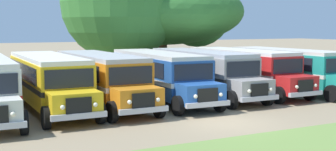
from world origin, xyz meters
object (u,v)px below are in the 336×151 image
parked_bus_slot_2 (101,76)px  parked_bus_slot_5 (243,68)px  parked_bus_slot_1 (49,79)px  parked_bus_slot_4 (203,71)px  broad_shade_tree (152,8)px  parked_bus_slot_3 (159,73)px  parked_bus_slot_6 (288,67)px

parked_bus_slot_2 → parked_bus_slot_5: size_ratio=1.00×
parked_bus_slot_1 → parked_bus_slot_4: size_ratio=1.00×
broad_shade_tree → parked_bus_slot_3: bearing=-113.2°
parked_bus_slot_1 → parked_bus_slot_3: 6.52m
parked_bus_slot_1 → broad_shade_tree: broad_shade_tree is taller
parked_bus_slot_4 → broad_shade_tree: bearing=170.7°
broad_shade_tree → parked_bus_slot_1: bearing=-134.1°
parked_bus_slot_1 → parked_bus_slot_4: bearing=91.4°
parked_bus_slot_1 → parked_bus_slot_2: 2.88m
parked_bus_slot_4 → parked_bus_slot_2: bearing=-87.4°
parked_bus_slot_2 → broad_shade_tree: bearing=143.5°
parked_bus_slot_2 → parked_bus_slot_3: size_ratio=1.00×
parked_bus_slot_4 → parked_bus_slot_6: (6.32, -0.83, 0.00)m
parked_bus_slot_1 → parked_bus_slot_4: (9.72, 0.21, 0.00)m
parked_bus_slot_3 → parked_bus_slot_6: 9.53m
parked_bus_slot_3 → parked_bus_slot_4: 3.21m
parked_bus_slot_3 → broad_shade_tree: broad_shade_tree is taller
parked_bus_slot_1 → parked_bus_slot_6: 16.05m
parked_bus_slot_6 → broad_shade_tree: (-4.29, 12.75, 4.42)m
parked_bus_slot_4 → parked_bus_slot_5: size_ratio=1.00×
parked_bus_slot_1 → broad_shade_tree: (11.75, 12.14, 4.42)m
parked_bus_slot_3 → parked_bus_slot_2: bearing=-88.1°
parked_bus_slot_2 → broad_shade_tree: broad_shade_tree is taller
parked_bus_slot_5 → broad_shade_tree: broad_shade_tree is taller
parked_bus_slot_1 → parked_bus_slot_5: size_ratio=1.00×
parked_bus_slot_3 → parked_bus_slot_5: 6.44m
parked_bus_slot_2 → parked_bus_slot_3: 3.64m
parked_bus_slot_2 → broad_shade_tree: (8.87, 12.19, 4.42)m
parked_bus_slot_6 → parked_bus_slot_3: bearing=-94.5°
parked_bus_slot_2 → parked_bus_slot_3: bearing=89.4°
parked_bus_slot_3 → broad_shade_tree: 13.99m
parked_bus_slot_6 → broad_shade_tree: 14.16m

